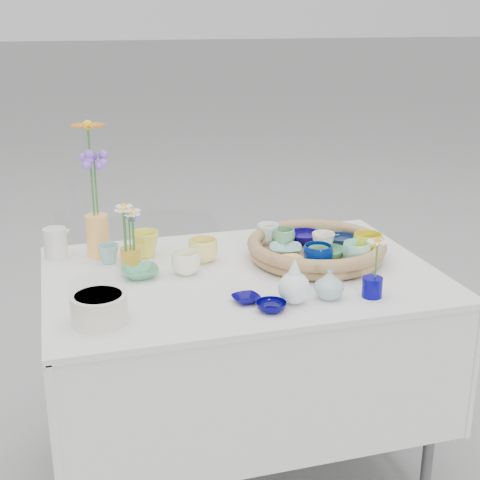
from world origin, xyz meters
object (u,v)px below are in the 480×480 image
object	(u,v)px
wicker_tray	(316,248)
tall_vase_yellow	(98,236)
bud_vase_seafoam	(329,284)
display_table	(242,468)

from	to	relation	value
wicker_tray	tall_vase_yellow	distance (m)	0.75
wicker_tray	bud_vase_seafoam	size ratio (longest dim) A/B	5.10
wicker_tray	tall_vase_yellow	bearing A→B (deg)	161.51
display_table	tall_vase_yellow	size ratio (longest dim) A/B	8.57
bud_vase_seafoam	tall_vase_yellow	xyz separation A→B (m)	(-0.63, 0.56, 0.03)
tall_vase_yellow	display_table	bearing A→B (deg)	-33.60
display_table	tall_vase_yellow	world-z (taller)	tall_vase_yellow
bud_vase_seafoam	tall_vase_yellow	world-z (taller)	tall_vase_yellow
display_table	tall_vase_yellow	distance (m)	0.99
wicker_tray	display_table	bearing A→B (deg)	-169.88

